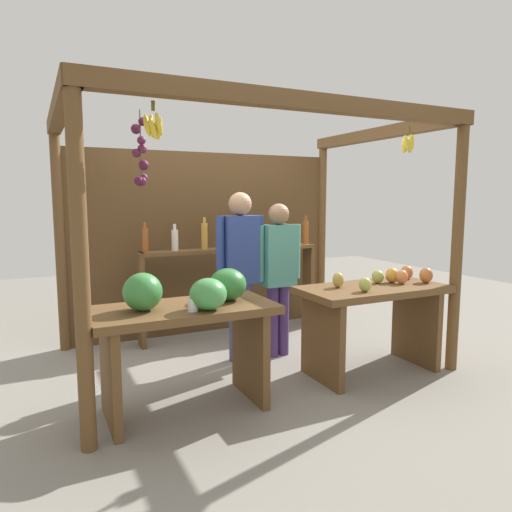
# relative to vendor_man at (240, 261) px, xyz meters

# --- Properties ---
(ground_plane) EXTENTS (12.00, 12.00, 0.00)m
(ground_plane) POSITION_rel_vendor_man_xyz_m (0.06, 0.00, -0.97)
(ground_plane) COLOR gray
(ground_plane) RESTS_ON ground
(market_stall) EXTENTS (3.26, 2.24, 2.30)m
(market_stall) POSITION_rel_vendor_man_xyz_m (0.06, 0.49, 0.39)
(market_stall) COLOR brown
(market_stall) RESTS_ON ground
(fruit_counter_left) EXTENTS (1.32, 0.66, 1.05)m
(fruit_counter_left) POSITION_rel_vendor_man_xyz_m (-0.78, -0.81, -0.28)
(fruit_counter_left) COLOR brown
(fruit_counter_left) RESTS_ON ground
(fruit_counter_right) EXTENTS (1.32, 0.64, 0.92)m
(fruit_counter_right) POSITION_rel_vendor_man_xyz_m (0.95, -0.80, -0.38)
(fruit_counter_right) COLOR brown
(fruit_counter_right) RESTS_ON ground
(bottle_shelf_unit) EXTENTS (2.09, 0.22, 1.36)m
(bottle_shelf_unit) POSITION_rel_vendor_man_xyz_m (0.26, 0.80, -0.16)
(bottle_shelf_unit) COLOR brown
(bottle_shelf_unit) RESTS_ON ground
(vendor_man) EXTENTS (0.48, 0.22, 1.61)m
(vendor_man) POSITION_rel_vendor_man_xyz_m (0.00, 0.00, 0.00)
(vendor_man) COLOR #46487B
(vendor_man) RESTS_ON ground
(vendor_woman) EXTENTS (0.48, 0.20, 1.50)m
(vendor_woman) POSITION_rel_vendor_man_xyz_m (0.39, -0.04, -0.07)
(vendor_woman) COLOR #472E6E
(vendor_woman) RESTS_ON ground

